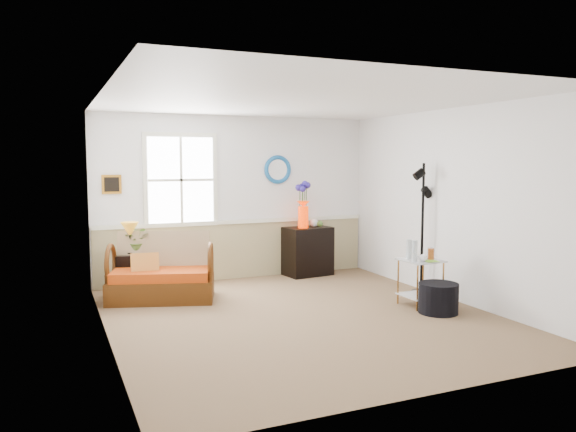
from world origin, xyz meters
name	(u,v)px	position (x,y,z in m)	size (l,w,h in m)	color
floor	(302,317)	(0.00, 0.00, 0.00)	(4.50, 5.00, 0.01)	brown
ceiling	(302,100)	(0.00, 0.00, 2.60)	(4.50, 5.00, 0.01)	white
walls	(302,211)	(0.00, 0.00, 1.30)	(4.51, 5.01, 2.60)	white
wainscot	(238,251)	(0.00, 2.48, 0.45)	(4.46, 0.02, 0.90)	tan
chair_rail	(237,222)	(0.00, 2.47, 0.92)	(4.46, 0.04, 0.06)	white
window	(181,180)	(-0.90, 2.47, 1.60)	(1.14, 0.06, 1.44)	white
picture	(112,184)	(-1.92, 2.48, 1.55)	(0.28, 0.03, 0.28)	#C48023
mirror	(277,170)	(0.70, 2.48, 1.75)	(0.47, 0.47, 0.07)	#1A6AAE
loveseat	(161,267)	(-1.40, 1.53, 0.45)	(1.39, 0.79, 0.91)	#4C2507
throw_pillow	(145,267)	(-1.62, 1.51, 0.48)	(0.37, 0.09, 0.37)	#D05D1D
lamp_stand	(129,275)	(-1.76, 1.99, 0.29)	(0.33, 0.33, 0.58)	black
table_lamp	(130,238)	(-1.75, 1.96, 0.81)	(0.25, 0.25, 0.46)	#BC7D1B
potted_plant	(138,244)	(-1.63, 1.97, 0.73)	(0.34, 0.38, 0.29)	#4B722D
cabinet	(308,251)	(1.15, 2.26, 0.40)	(0.75, 0.48, 0.80)	black
flower_vase	(303,205)	(1.04, 2.21, 1.17)	(0.22, 0.22, 0.74)	#F42F00
side_table	(420,283)	(1.65, -0.13, 0.31)	(0.48, 0.48, 0.61)	olive
tabletop_items	(422,250)	(1.65, -0.14, 0.74)	(0.43, 0.43, 0.26)	silver
floor_lamp	(422,229)	(2.10, 0.46, 0.93)	(0.27, 0.27, 1.86)	black
ottoman	(438,298)	(1.64, -0.52, 0.19)	(0.49, 0.49, 0.38)	black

